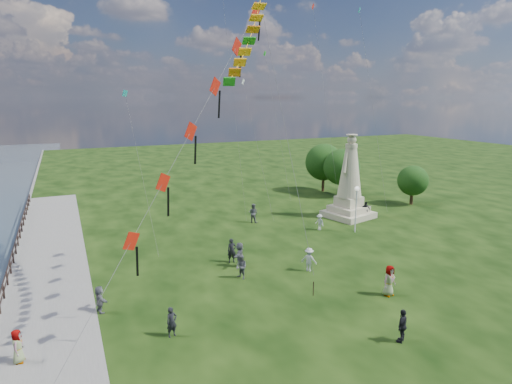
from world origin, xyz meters
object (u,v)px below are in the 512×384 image
person_5 (100,299)px  person_8 (319,222)px  person_1 (241,267)px  statue (349,187)px  person_6 (232,251)px  person_3 (402,326)px  person_4 (389,281)px  person_10 (18,348)px  person_0 (172,322)px  person_2 (309,259)px  person_7 (253,213)px  person_11 (240,255)px  lamppost (356,199)px  person_9 (365,210)px

person_5 → person_8: person_5 is taller
person_1 → statue: bearing=100.1°
person_6 → person_3: bearing=-63.7°
person_4 → person_10: bearing=166.2°
person_4 → person_6: person_4 is taller
person_0 → person_8: 20.07m
person_0 → person_2: 11.34m
person_0 → person_6: bearing=36.8°
person_1 → person_7: (5.97, 11.49, 0.10)m
person_1 → person_8: 12.47m
person_3 → person_5: size_ratio=1.11×
person_3 → person_7: person_7 is taller
person_0 → statue: bearing=19.2°
person_6 → person_10: size_ratio=1.13×
person_1 → person_11: size_ratio=0.92×
person_7 → person_8: bearing=-176.3°
person_10 → person_11: person_11 is taller
person_2 → person_7: bearing=-49.1°
person_10 → person_4: bearing=-82.6°
person_11 → person_8: bearing=151.7°
person_5 → lamppost: bearing=-87.0°
person_6 → person_10: (-13.00, -7.36, -0.10)m
person_4 → person_7: person_4 is taller
person_7 → person_8: (4.43, -4.62, -0.19)m
person_0 → person_10: (-6.74, 0.56, 0.01)m
person_8 → person_7: bearing=-149.3°
person_1 → person_2: person_2 is taller
person_3 → person_6: size_ratio=0.97×
person_0 → person_3: size_ratio=0.91×
person_5 → person_1: bearing=-96.4°
person_10 → person_1: bearing=-58.9°
person_5 → person_6: 10.06m
lamppost → person_7: bearing=137.3°
person_6 → lamppost: bearing=19.8°
person_1 → person_7: person_7 is taller
person_4 → lamppost: bearing=52.4°
person_2 → person_9: person_9 is taller
person_2 → person_10: 17.63m
person_6 → person_1: bearing=-89.0°
person_10 → person_7: bearing=-37.6°
person_1 → person_0: bearing=-70.4°
person_9 → person_6: bearing=-144.4°
statue → person_8: bearing=-167.5°
person_10 → person_11: 14.67m
person_2 → person_9: size_ratio=0.97×
statue → person_10: statue is taller
person_11 → person_3: bearing=51.4°
person_11 → lamppost: bearing=139.1°
lamppost → person_0: (-18.73, -10.05, -2.20)m
person_0 → person_6: 10.10m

